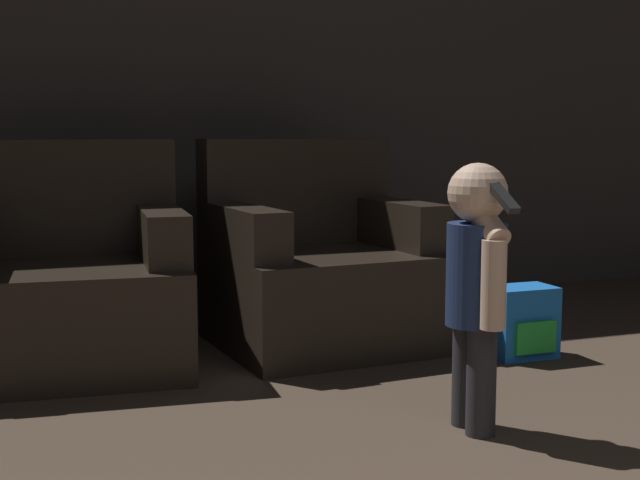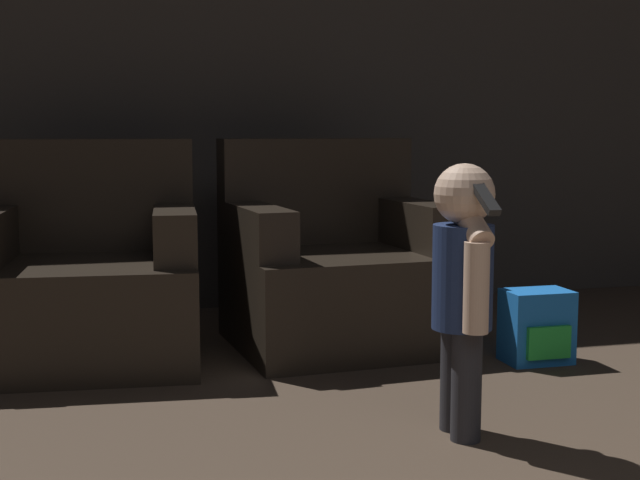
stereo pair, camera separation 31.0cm
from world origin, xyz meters
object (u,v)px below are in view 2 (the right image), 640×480
armchair_right (335,272)px  toy_backpack (537,327)px  armchair_left (85,283)px  person_toddler (464,277)px

armchair_right → toy_backpack: (0.68, -0.51, -0.17)m
armchair_left → person_toddler: 1.64m
armchair_left → toy_backpack: bearing=-11.4°
toy_backpack → armchair_right: bearing=142.9°
armchair_right → person_toddler: 1.24m
person_toddler → toy_backpack: (0.64, 0.71, -0.34)m
armchair_right → toy_backpack: bearing=-41.1°
person_toddler → toy_backpack: person_toddler is taller
armchair_left → person_toddler: bearing=-43.3°
armchair_right → armchair_left: bearing=175.9°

